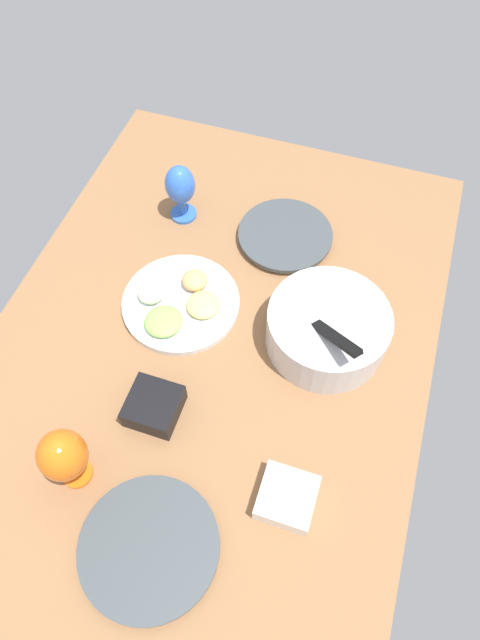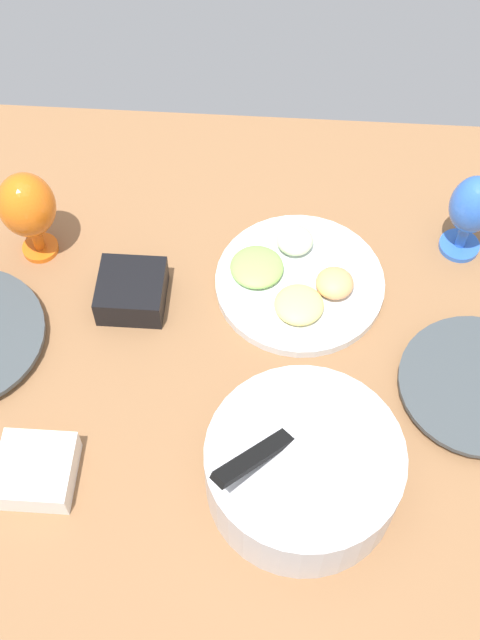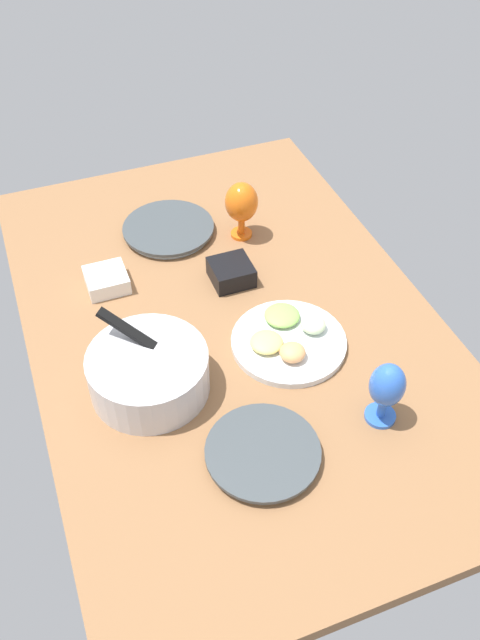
{
  "view_description": "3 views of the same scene",
  "coord_description": "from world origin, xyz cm",
  "px_view_note": "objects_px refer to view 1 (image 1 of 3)",
  "views": [
    {
      "loc": [
        54.65,
        27.67,
        115.31
      ],
      "look_at": [
        -10.35,
        6.19,
        6.27
      ],
      "focal_mm": 31.13,
      "sensor_mm": 36.0,
      "label": 1
    },
    {
      "loc": [
        -8.94,
        73.4,
        115.98
      ],
      "look_at": [
        -4.18,
        1.49,
        6.27
      ],
      "focal_mm": 46.13,
      "sensor_mm": 36.0,
      "label": 2
    },
    {
      "loc": [
        -117.58,
        42.24,
        124.19
      ],
      "look_at": [
        -7.01,
        0.21,
        6.27
      ],
      "focal_mm": 37.58,
      "sensor_mm": 36.0,
      "label": 3
    }
  ],
  "objects_px": {
    "dinner_plate_right": "(149,547)",
    "square_bowl_black": "(154,405)",
    "mixing_bowl": "(327,328)",
    "hurricane_glass_blue": "(180,187)",
    "square_bowl_white": "(287,497)",
    "hurricane_glass_orange": "(63,456)",
    "dinner_plate_left": "(285,236)",
    "fruit_platter": "(180,302)"
  },
  "relations": [
    {
      "from": "square_bowl_black",
      "to": "mixing_bowl",
      "type": "bearing_deg",
      "value": 133.19
    },
    {
      "from": "hurricane_glass_orange",
      "to": "hurricane_glass_blue",
      "type": "xyz_separation_m",
      "value": [
        -0.75,
        -0.05,
        -0.01
      ]
    },
    {
      "from": "dinner_plate_right",
      "to": "square_bowl_black",
      "type": "distance_m",
      "value": 0.29
    },
    {
      "from": "hurricane_glass_blue",
      "to": "hurricane_glass_orange",
      "type": "bearing_deg",
      "value": 4.2
    },
    {
      "from": "dinner_plate_right",
      "to": "square_bowl_white",
      "type": "relative_size",
      "value": 2.47
    },
    {
      "from": "square_bowl_white",
      "to": "square_bowl_black",
      "type": "bearing_deg",
      "value": -106.37
    },
    {
      "from": "dinner_plate_right",
      "to": "mixing_bowl",
      "type": "xyz_separation_m",
      "value": [
        -0.56,
        0.21,
        0.05
      ]
    },
    {
      "from": "fruit_platter",
      "to": "square_bowl_black",
      "type": "bearing_deg",
      "value": 10.09
    },
    {
      "from": "square_bowl_white",
      "to": "square_bowl_black",
      "type": "height_order",
      "value": "square_bowl_black"
    },
    {
      "from": "dinner_plate_right",
      "to": "hurricane_glass_blue",
      "type": "xyz_separation_m",
      "value": [
        -0.84,
        -0.26,
        0.09
      ]
    },
    {
      "from": "dinner_plate_left",
      "to": "square_bowl_black",
      "type": "xyz_separation_m",
      "value": [
        0.57,
        -0.14,
        0.02
      ]
    },
    {
      "from": "dinner_plate_right",
      "to": "hurricane_glass_orange",
      "type": "xyz_separation_m",
      "value": [
        -0.09,
        -0.2,
        0.1
      ]
    },
    {
      "from": "hurricane_glass_blue",
      "to": "dinner_plate_left",
      "type": "bearing_deg",
      "value": 90.72
    },
    {
      "from": "hurricane_glass_orange",
      "to": "hurricane_glass_blue",
      "type": "height_order",
      "value": "hurricane_glass_orange"
    },
    {
      "from": "hurricane_glass_orange",
      "to": "hurricane_glass_blue",
      "type": "bearing_deg",
      "value": -175.8
    },
    {
      "from": "mixing_bowl",
      "to": "square_bowl_white",
      "type": "bearing_deg",
      "value": 2.23
    },
    {
      "from": "dinner_plate_left",
      "to": "fruit_platter",
      "type": "bearing_deg",
      "value": -32.86
    },
    {
      "from": "mixing_bowl",
      "to": "hurricane_glass_orange",
      "type": "height_order",
      "value": "same"
    },
    {
      "from": "square_bowl_white",
      "to": "dinner_plate_right",
      "type": "bearing_deg",
      "value": -52.81
    },
    {
      "from": "square_bowl_white",
      "to": "square_bowl_black",
      "type": "relative_size",
      "value": 1.0
    },
    {
      "from": "hurricane_glass_blue",
      "to": "square_bowl_black",
      "type": "bearing_deg",
      "value": 15.22
    },
    {
      "from": "square_bowl_black",
      "to": "fruit_platter",
      "type": "bearing_deg",
      "value": -169.91
    },
    {
      "from": "hurricane_glass_orange",
      "to": "dinner_plate_right",
      "type": "bearing_deg",
      "value": 66.4
    },
    {
      "from": "fruit_platter",
      "to": "square_bowl_white",
      "type": "xyz_separation_m",
      "value": [
        0.38,
        0.38,
        0.01
      ]
    },
    {
      "from": "mixing_bowl",
      "to": "square_bowl_black",
      "type": "relative_size",
      "value": 2.55
    },
    {
      "from": "dinner_plate_right",
      "to": "fruit_platter",
      "type": "distance_m",
      "value": 0.57
    },
    {
      "from": "hurricane_glass_blue",
      "to": "fruit_platter",
      "type": "bearing_deg",
      "value": 19.99
    },
    {
      "from": "dinner_plate_right",
      "to": "square_bowl_black",
      "type": "xyz_separation_m",
      "value": [
        -0.27,
        -0.1,
        0.02
      ]
    },
    {
      "from": "dinner_plate_right",
      "to": "hurricane_glass_blue",
      "type": "distance_m",
      "value": 0.88
    },
    {
      "from": "dinner_plate_right",
      "to": "square_bowl_black",
      "type": "relative_size",
      "value": 2.47
    },
    {
      "from": "fruit_platter",
      "to": "hurricane_glass_blue",
      "type": "xyz_separation_m",
      "value": [
        -0.29,
        -0.1,
        0.09
      ]
    },
    {
      "from": "fruit_platter",
      "to": "square_bowl_white",
      "type": "relative_size",
      "value": 2.62
    },
    {
      "from": "hurricane_glass_orange",
      "to": "square_bowl_white",
      "type": "xyz_separation_m",
      "value": [
        -0.08,
        0.43,
        -0.09
      ]
    },
    {
      "from": "hurricane_glass_blue",
      "to": "square_bowl_black",
      "type": "xyz_separation_m",
      "value": [
        0.57,
        0.15,
        -0.07
      ]
    },
    {
      "from": "dinner_plate_left",
      "to": "dinner_plate_right",
      "type": "bearing_deg",
      "value": -2.41
    },
    {
      "from": "square_bowl_white",
      "to": "square_bowl_black",
      "type": "distance_m",
      "value": 0.34
    },
    {
      "from": "dinner_plate_left",
      "to": "mixing_bowl",
      "type": "height_order",
      "value": "mixing_bowl"
    },
    {
      "from": "dinner_plate_right",
      "to": "hurricane_glass_blue",
      "type": "relative_size",
      "value": 1.6
    },
    {
      "from": "fruit_platter",
      "to": "dinner_plate_right",
      "type": "bearing_deg",
      "value": 15.52
    },
    {
      "from": "dinner_plate_right",
      "to": "square_bowl_white",
      "type": "bearing_deg",
      "value": 127.19
    },
    {
      "from": "mixing_bowl",
      "to": "square_bowl_white",
      "type": "xyz_separation_m",
      "value": [
        0.39,
        0.02,
        -0.03
      ]
    },
    {
      "from": "dinner_plate_left",
      "to": "hurricane_glass_orange",
      "type": "bearing_deg",
      "value": -17.52
    }
  ]
}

